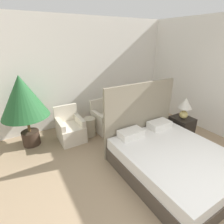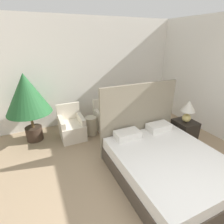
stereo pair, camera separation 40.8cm
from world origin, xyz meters
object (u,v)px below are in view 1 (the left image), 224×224
Objects in this scene: armchair_near_window_right at (105,121)px; potted_palm at (23,99)px; side_table at (90,127)px; nightstand at (181,128)px; table_lamp at (185,106)px; bed at (170,158)px; armchair_near_window_left at (71,130)px.

potted_palm is (-1.86, 0.27, 0.89)m from armchair_near_window_right.
nightstand is at bearing -34.62° from side_table.
armchair_near_window_right is 2.06m from table_lamp.
table_lamp is at bearing -35.34° from side_table.
bed reaches higher than table_lamp.
bed is at bearing -59.31° from armchair_near_window_left.
table_lamp is (1.39, -1.38, 0.64)m from armchair_near_window_right.
nightstand is 1.19× the size of side_table.
table_lamp is 2.39m from side_table.
table_lamp reaches higher than armchair_near_window_right.
potted_palm is at bearing 162.71° from armchair_near_window_left.
table_lamp reaches higher than side_table.
bed is 2.39m from armchair_near_window_left.
nightstand is at bearing -47.02° from armchair_near_window_right.
armchair_near_window_left is 1.60× the size of table_lamp.
nightstand is (3.27, -1.63, -0.86)m from potted_palm.
armchair_near_window_left is 1.44× the size of nightstand.
armchair_near_window_right reaches higher than side_table.
armchair_near_window_left is at bearing -17.01° from potted_palm.
bed is 3.59× the size of nightstand.
armchair_near_window_right is at bearing -8.27° from potted_palm.
bed is at bearing -85.94° from armchair_near_window_right.
bed is 1.35m from nightstand.
bed reaches higher than side_table.
table_lamp is at bearing 30.54° from bed.
potted_palm is 2.91× the size of nightstand.
armchair_near_window_left is 2.75m from nightstand.
armchair_near_window_left is at bearing 149.69° from table_lamp.
armchair_near_window_right is (-0.25, 2.05, -0.04)m from bed.
potted_palm reaches higher than bed.
armchair_near_window_left and armchair_near_window_right have the same top height.
armchair_near_window_left is 0.50× the size of potted_palm.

